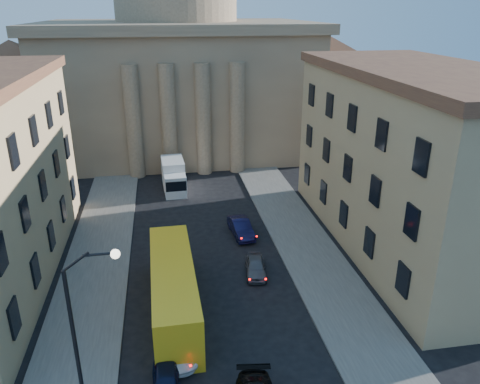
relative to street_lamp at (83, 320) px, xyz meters
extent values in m
cube|color=#53504C|center=(-1.53, 10.00, -5.21)|extent=(5.00, 60.00, 0.15)
cube|color=#53504C|center=(15.47, 10.00, -5.21)|extent=(5.00, 60.00, 0.15)
cube|color=#78614A|center=(6.97, 48.00, 2.71)|extent=(34.00, 26.00, 16.00)
cube|color=#78614A|center=(6.97, 48.00, 11.11)|extent=(35.50, 27.50, 1.20)
cube|color=#78614A|center=(-14.03, 46.00, 0.21)|extent=(13.00, 13.00, 11.00)
cone|color=brown|center=(-14.03, 46.00, 7.71)|extent=(26.02, 26.02, 4.00)
cube|color=#78614A|center=(27.97, 46.00, 0.21)|extent=(13.00, 13.00, 11.00)
cone|color=brown|center=(27.97, 46.00, 7.71)|extent=(26.02, 26.02, 4.00)
cylinder|color=#78614A|center=(0.97, 34.80, 1.21)|extent=(1.80, 1.80, 13.00)
cylinder|color=#78614A|center=(4.97, 34.80, 1.21)|extent=(1.80, 1.80, 13.00)
cylinder|color=#78614A|center=(8.97, 34.80, 1.21)|extent=(1.80, 1.80, 13.00)
cylinder|color=#78614A|center=(12.97, 34.80, 1.21)|extent=(1.80, 1.80, 13.00)
cube|color=tan|center=(23.97, 14.00, 1.71)|extent=(11.00, 26.00, 14.00)
cube|color=brown|center=(23.97, 14.00, 9.01)|extent=(11.60, 26.60, 0.80)
cylinder|color=black|center=(-0.53, 0.00, -1.29)|extent=(0.20, 0.20, 8.00)
cylinder|color=black|center=(0.02, 0.00, 3.06)|extent=(1.30, 0.12, 0.96)
cylinder|color=black|center=(1.02, 0.00, 3.36)|extent=(1.30, 0.12, 0.12)
sphere|color=white|center=(1.77, 0.00, 3.31)|extent=(0.44, 0.44, 0.44)
imported|color=black|center=(3.54, 0.39, -4.65)|extent=(1.57, 3.75, 1.27)
imported|color=white|center=(4.21, 3.37, -4.60)|extent=(2.37, 4.97, 1.37)
imported|color=#535358|center=(10.47, 11.02, -4.66)|extent=(1.94, 3.83, 1.25)
imported|color=black|center=(10.47, 17.55, -4.57)|extent=(1.97, 4.51, 1.44)
cube|color=gold|center=(4.25, 7.38, -3.60)|extent=(2.95, 12.02, 3.37)
cube|color=black|center=(4.25, 7.38, -3.05)|extent=(3.00, 11.37, 1.20)
cylinder|color=black|center=(3.25, 3.00, -4.74)|extent=(0.35, 1.09, 1.09)
cylinder|color=black|center=(5.42, 3.04, -4.74)|extent=(0.35, 1.09, 1.09)
cylinder|color=black|center=(3.08, 11.71, -4.74)|extent=(0.35, 1.09, 1.09)
cylinder|color=black|center=(5.26, 11.75, -4.74)|extent=(0.35, 1.09, 1.09)
cube|color=silver|center=(5.17, 27.89, -4.12)|extent=(2.35, 2.44, 2.34)
cube|color=black|center=(5.22, 26.77, -3.82)|extent=(2.15, 0.22, 1.07)
cube|color=silver|center=(5.05, 30.51, -3.58)|extent=(2.52, 4.20, 3.02)
cylinder|color=black|center=(4.21, 27.45, -4.85)|extent=(0.31, 0.89, 0.88)
cylinder|color=black|center=(6.16, 27.54, -4.85)|extent=(0.31, 0.89, 0.88)
cylinder|color=black|center=(4.03, 31.34, -4.85)|extent=(0.31, 0.89, 0.88)
cylinder|color=black|center=(5.98, 31.43, -4.85)|extent=(0.31, 0.89, 0.88)
camera|label=1|loc=(4.19, -18.97, 13.58)|focal=35.00mm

